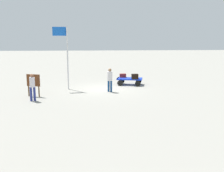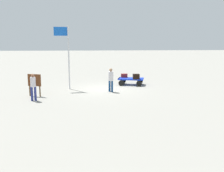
{
  "view_description": "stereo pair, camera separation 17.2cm",
  "coord_description": "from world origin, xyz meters",
  "px_view_note": "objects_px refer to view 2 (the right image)",
  "views": [
    {
      "loc": [
        1.05,
        18.9,
        3.72
      ],
      "look_at": [
        -0.02,
        6.0,
        1.33
      ],
      "focal_mm": 41.98,
      "sensor_mm": 36.0,
      "label": 1
    },
    {
      "loc": [
        0.88,
        18.92,
        3.72
      ],
      "look_at": [
        -0.02,
        6.0,
        1.33
      ],
      "focal_mm": 41.98,
      "sensor_mm": 36.0,
      "label": 2
    }
  ],
  "objects_px": {
    "suitcase_maroon": "(136,77)",
    "worker_trailing": "(33,85)",
    "suitcase_olive": "(136,77)",
    "suitcase_tan": "(124,76)",
    "worker_lead": "(111,78)",
    "flagpole": "(67,51)",
    "signboard": "(34,82)",
    "luggage_cart": "(131,80)"
  },
  "relations": [
    {
      "from": "luggage_cart",
      "to": "worker_trailing",
      "type": "relative_size",
      "value": 1.34
    },
    {
      "from": "suitcase_tan",
      "to": "worker_lead",
      "type": "height_order",
      "value": "worker_lead"
    },
    {
      "from": "suitcase_tan",
      "to": "worker_lead",
      "type": "distance_m",
      "value": 3.41
    },
    {
      "from": "suitcase_olive",
      "to": "worker_trailing",
      "type": "xyz_separation_m",
      "value": [
        6.98,
        4.76,
        0.26
      ]
    },
    {
      "from": "luggage_cart",
      "to": "suitcase_olive",
      "type": "distance_m",
      "value": 0.55
    },
    {
      "from": "worker_trailing",
      "to": "luggage_cart",
      "type": "bearing_deg",
      "value": -142.86
    },
    {
      "from": "suitcase_tan",
      "to": "signboard",
      "type": "xyz_separation_m",
      "value": [
        6.29,
        4.18,
        0.24
      ]
    },
    {
      "from": "suitcase_maroon",
      "to": "worker_lead",
      "type": "xyz_separation_m",
      "value": [
        2.13,
        2.17,
        0.23
      ]
    },
    {
      "from": "suitcase_maroon",
      "to": "flagpole",
      "type": "xyz_separation_m",
      "value": [
        5.24,
        0.98,
        2.08
      ]
    },
    {
      "from": "suitcase_maroon",
      "to": "suitcase_olive",
      "type": "height_order",
      "value": "suitcase_maroon"
    },
    {
      "from": "worker_lead",
      "to": "worker_trailing",
      "type": "bearing_deg",
      "value": 25.72
    },
    {
      "from": "suitcase_tan",
      "to": "signboard",
      "type": "distance_m",
      "value": 7.56
    },
    {
      "from": "suitcase_tan",
      "to": "worker_trailing",
      "type": "bearing_deg",
      "value": 41.8
    },
    {
      "from": "suitcase_tan",
      "to": "flagpole",
      "type": "bearing_deg",
      "value": 23.86
    },
    {
      "from": "suitcase_olive",
      "to": "worker_lead",
      "type": "xyz_separation_m",
      "value": [
        2.2,
        2.45,
        0.29
      ]
    },
    {
      "from": "worker_lead",
      "to": "signboard",
      "type": "bearing_deg",
      "value": 11.78
    },
    {
      "from": "suitcase_olive",
      "to": "flagpole",
      "type": "distance_m",
      "value": 5.86
    },
    {
      "from": "suitcase_olive",
      "to": "signboard",
      "type": "distance_m",
      "value": 7.99
    },
    {
      "from": "suitcase_maroon",
      "to": "signboard",
      "type": "xyz_separation_m",
      "value": [
        7.12,
        3.21,
        0.19
      ]
    },
    {
      "from": "luggage_cart",
      "to": "worker_trailing",
      "type": "xyz_separation_m",
      "value": [
        6.55,
        4.96,
        0.52
      ]
    },
    {
      "from": "luggage_cart",
      "to": "worker_lead",
      "type": "relative_size",
      "value": 1.32
    },
    {
      "from": "luggage_cart",
      "to": "flagpole",
      "type": "relative_size",
      "value": 0.48
    },
    {
      "from": "suitcase_maroon",
      "to": "worker_trailing",
      "type": "xyz_separation_m",
      "value": [
        6.92,
        4.47,
        0.19
      ]
    },
    {
      "from": "suitcase_maroon",
      "to": "suitcase_olive",
      "type": "relative_size",
      "value": 0.99
    },
    {
      "from": "worker_trailing",
      "to": "signboard",
      "type": "xyz_separation_m",
      "value": [
        0.2,
        -1.27,
        -0.0
      ]
    },
    {
      "from": "flagpole",
      "to": "suitcase_maroon",
      "type": "bearing_deg",
      "value": -169.41
    },
    {
      "from": "suitcase_tan",
      "to": "suitcase_maroon",
      "type": "relative_size",
      "value": 1.04
    },
    {
      "from": "luggage_cart",
      "to": "suitcase_maroon",
      "type": "relative_size",
      "value": 4.36
    },
    {
      "from": "suitcase_maroon",
      "to": "worker_trailing",
      "type": "bearing_deg",
      "value": 32.89
    },
    {
      "from": "flagpole",
      "to": "signboard",
      "type": "bearing_deg",
      "value": 49.84
    },
    {
      "from": "worker_lead",
      "to": "worker_trailing",
      "type": "height_order",
      "value": "worker_lead"
    },
    {
      "from": "worker_trailing",
      "to": "suitcase_olive",
      "type": "bearing_deg",
      "value": -145.73
    },
    {
      "from": "suitcase_tan",
      "to": "flagpole",
      "type": "xyz_separation_m",
      "value": [
        4.41,
        1.95,
        2.13
      ]
    },
    {
      "from": "luggage_cart",
      "to": "flagpole",
      "type": "bearing_deg",
      "value": 16.76
    },
    {
      "from": "worker_trailing",
      "to": "worker_lead",
      "type": "bearing_deg",
      "value": -154.28
    },
    {
      "from": "suitcase_tan",
      "to": "suitcase_olive",
      "type": "distance_m",
      "value": 1.13
    },
    {
      "from": "suitcase_olive",
      "to": "worker_lead",
      "type": "distance_m",
      "value": 3.3
    },
    {
      "from": "suitcase_maroon",
      "to": "worker_lead",
      "type": "height_order",
      "value": "worker_lead"
    },
    {
      "from": "worker_lead",
      "to": "worker_trailing",
      "type": "xyz_separation_m",
      "value": [
        4.79,
        2.31,
        -0.04
      ]
    },
    {
      "from": "worker_lead",
      "to": "worker_trailing",
      "type": "relative_size",
      "value": 1.01
    },
    {
      "from": "suitcase_tan",
      "to": "suitcase_olive",
      "type": "xyz_separation_m",
      "value": [
        -0.89,
        0.69,
        -0.01
      ]
    },
    {
      "from": "suitcase_tan",
      "to": "flagpole",
      "type": "height_order",
      "value": "flagpole"
    }
  ]
}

